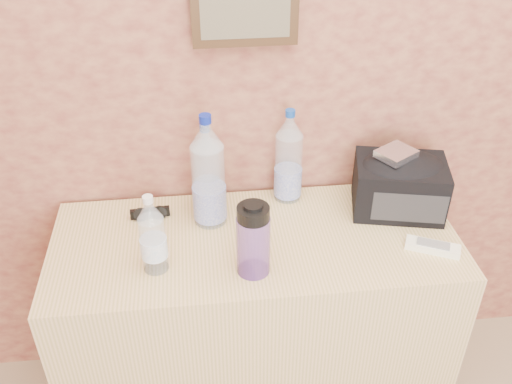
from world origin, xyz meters
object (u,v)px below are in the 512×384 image
Objects in this scene: dresser at (255,327)px; nalgene_bottle at (253,239)px; pet_large_b at (208,177)px; pet_large_a at (207,174)px; ac_remote at (433,247)px; pet_small at (153,238)px; pet_large_c at (289,161)px; foil_packet at (396,154)px; toiletry_bag at (399,183)px; sunglasses at (150,213)px.

dresser is 0.51m from nalgene_bottle.
dresser is 0.57m from pet_large_b.
ac_remote is (0.64, -0.28, -0.12)m from pet_large_a.
dresser is 4.04× the size of pet_large_a.
pet_small is at bearing -128.66° from pet_large_b.
dresser is 3.84× the size of pet_large_c.
ac_remote is 1.43× the size of foil_packet.
ac_remote is (0.51, -0.11, 0.39)m from dresser.
pet_large_c is at bearing 8.11° from pet_large_a.
pet_large_c reaches higher than pet_small.
foil_packet is (-0.02, 0.01, 0.11)m from toiletry_bag.
pet_small is (-0.16, -0.20, -0.05)m from pet_large_b.
pet_small is 1.08× the size of nalgene_bottle.
pet_large_a is at bearing 58.77° from pet_small.
pet_large_c is at bearing 35.65° from pet_small.
pet_small is 0.27m from nalgene_bottle.
sunglasses is 0.79m from toiletry_bag.
sunglasses is 0.87m from ac_remote.
pet_large_b is 0.27m from nalgene_bottle.
pet_large_c is (0.13, 0.21, 0.52)m from dresser.
toiletry_bag is (0.49, 0.24, -0.02)m from nalgene_bottle.
dresser is 0.58m from pet_large_c.
pet_large_c is 1.15× the size of toiletry_bag.
sunglasses is at bearing 177.27° from foil_packet.
pet_large_b reaches higher than dresser.
ac_remote is 0.30m from foil_packet.
dresser is 5.42× the size of nalgene_bottle.
pet_large_c is at bearing 165.50° from ac_remote.
foil_packet reaches higher than toiletry_bag.
toiletry_bag is (0.60, -0.00, -0.07)m from pet_large_b.
toiletry_bag is at bearing -7.13° from sunglasses.
pet_small is at bearing -152.37° from toiletry_bag.
sunglasses is (-0.45, -0.06, -0.12)m from pet_large_c.
sunglasses is (-0.19, 0.04, -0.15)m from pet_large_b.
nalgene_bottle is (0.11, -0.31, -0.02)m from pet_large_a.
foil_packet is at bearing -16.90° from pet_large_c.
pet_large_b is at bearing 113.53° from nalgene_bottle.
ac_remote reaches higher than dresser.
dresser is 11.30× the size of foil_packet.
sunglasses is at bearing 95.90° from pet_small.
pet_large_b reaches higher than ac_remote.
pet_large_a reaches higher than nalgene_bottle.
pet_large_a is 0.31m from pet_small.
sunglasses is at bearing 136.01° from nalgene_bottle.
pet_small is 0.81m from ac_remote.
foil_packet is (0.57, 0.00, 0.04)m from pet_large_b.
toiletry_bag is 0.11m from foil_packet.
dresser is at bearing -122.26° from pet_large_c.
sunglasses is at bearing -172.46° from pet_large_c.
pet_large_a reaches higher than toiletry_bag.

